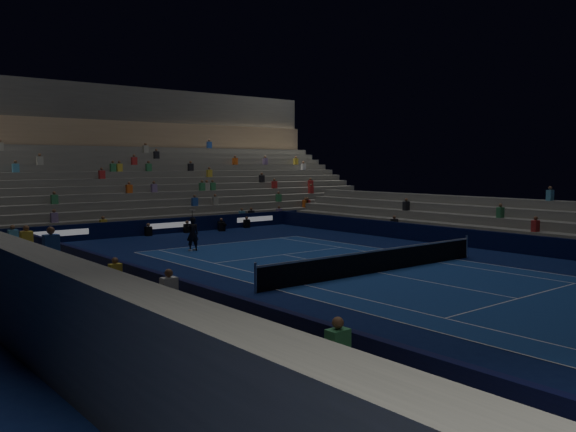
# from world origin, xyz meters

# --- Properties ---
(ground) EXTENTS (90.00, 90.00, 0.00)m
(ground) POSITION_xyz_m (0.00, 0.00, 0.00)
(ground) COLOR #0B1745
(ground) RESTS_ON ground
(court_surface) EXTENTS (10.97, 23.77, 0.01)m
(court_surface) POSITION_xyz_m (0.00, 0.00, 0.01)
(court_surface) COLOR navy
(court_surface) RESTS_ON ground
(sponsor_barrier_far) EXTENTS (44.00, 0.25, 1.00)m
(sponsor_barrier_far) POSITION_xyz_m (0.00, 18.50, 0.50)
(sponsor_barrier_far) COLOR black
(sponsor_barrier_far) RESTS_ON ground
(sponsor_barrier_east) EXTENTS (0.25, 37.00, 1.00)m
(sponsor_barrier_east) POSITION_xyz_m (9.70, 0.00, 0.50)
(sponsor_barrier_east) COLOR black
(sponsor_barrier_east) RESTS_ON ground
(sponsor_barrier_west) EXTENTS (0.25, 37.00, 1.00)m
(sponsor_barrier_west) POSITION_xyz_m (-9.70, 0.00, 0.50)
(sponsor_barrier_west) COLOR black
(sponsor_barrier_west) RESTS_ON ground
(grandstand_main) EXTENTS (44.00, 15.20, 11.20)m
(grandstand_main) POSITION_xyz_m (0.00, 27.90, 3.38)
(grandstand_main) COLOR #5E5E5A
(grandstand_main) RESTS_ON ground
(grandstand_east) EXTENTS (5.00, 37.00, 2.50)m
(grandstand_east) POSITION_xyz_m (13.17, 0.00, 0.92)
(grandstand_east) COLOR slate
(grandstand_east) RESTS_ON ground
(grandstand_west) EXTENTS (5.00, 37.00, 2.50)m
(grandstand_west) POSITION_xyz_m (-13.17, 0.00, 0.92)
(grandstand_west) COLOR slate
(grandstand_west) RESTS_ON ground
(tennis_net) EXTENTS (12.90, 0.10, 1.10)m
(tennis_net) POSITION_xyz_m (0.00, 0.00, 0.50)
(tennis_net) COLOR #B2B2B7
(tennis_net) RESTS_ON ground
(tennis_player) EXTENTS (0.73, 0.55, 1.80)m
(tennis_player) POSITION_xyz_m (-2.82, 10.51, 0.90)
(tennis_player) COLOR black
(tennis_player) RESTS_ON ground
(broadcast_camera) EXTENTS (0.58, 0.95, 0.57)m
(broadcast_camera) POSITION_xyz_m (3.49, 17.43, 0.30)
(broadcast_camera) COLOR black
(broadcast_camera) RESTS_ON ground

